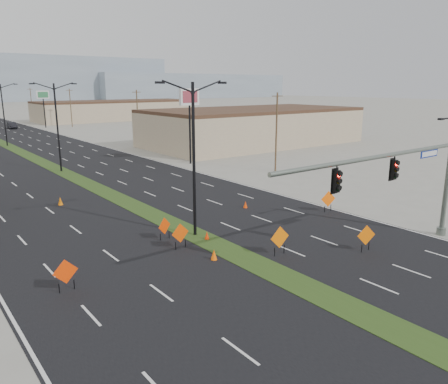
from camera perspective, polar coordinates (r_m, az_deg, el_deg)
ground at (r=21.39m, az=14.97°, el=-13.99°), size 600.00×600.00×0.00m
building_se_near at (r=75.13m, az=3.82°, el=8.38°), size 36.00×18.00×5.50m
building_se_far at (r=132.63m, az=-13.93°, el=10.24°), size 44.00×16.00×5.00m
mesa_east at (r=359.01m, az=-4.65°, el=13.62°), size 160.00×50.00×18.00m
signal_mast at (r=27.77m, az=23.21°, el=2.27°), size 16.30×0.60×8.00m
streetlight_0 at (r=28.17m, az=-3.96°, el=4.81°), size 5.15×0.24×10.02m
streetlight_1 at (r=53.64m, az=-20.95°, el=8.21°), size 5.15×0.24×10.02m
streetlight_2 at (r=80.80m, az=-26.85°, el=9.23°), size 5.15×0.24×10.02m
utility_pole_0 at (r=50.87m, az=6.86°, el=7.91°), size 1.60×0.20×9.00m
utility_pole_1 at (r=79.67m, az=-11.23°, el=9.84°), size 1.60×0.20×9.00m
utility_pole_2 at (r=112.06m, az=-19.39°, el=10.41°), size 1.60×0.20×9.00m
utility_pole_3 at (r=145.66m, az=-23.85°, el=10.63°), size 1.60×0.20×9.00m
car_mid at (r=113.10m, az=-25.96°, el=7.83°), size 1.79×4.61×1.50m
construction_sign_0 at (r=22.78m, az=-20.00°, el=-9.88°), size 1.25×0.09×1.66m
construction_sign_1 at (r=28.62m, az=-7.78°, el=-4.53°), size 1.06×0.42×1.49m
construction_sign_2 at (r=26.93m, az=-5.73°, el=-5.48°), size 1.21×0.10×1.62m
construction_sign_3 at (r=25.98m, az=7.30°, el=-6.01°), size 1.34×0.15×1.78m
construction_sign_4 at (r=27.71m, az=18.08°, el=-5.51°), size 1.18×0.44×1.65m
construction_sign_5 at (r=35.48m, az=13.46°, el=-0.97°), size 1.21×0.44×1.69m
cone_0 at (r=25.34m, az=-1.32°, el=-8.20°), size 0.49×0.49×0.63m
cone_1 at (r=28.55m, az=-2.25°, el=-5.72°), size 0.33×0.33×0.55m
cone_2 at (r=35.78m, az=2.81°, el=-1.66°), size 0.45×0.45×0.57m
cone_3 at (r=39.05m, az=-20.60°, el=-1.13°), size 0.54×0.54×0.69m
pole_sign_east_near at (r=55.47m, az=-4.53°, el=11.55°), size 3.08×0.88×9.41m
pole_sign_east_far at (r=112.36m, az=-22.56°, el=11.30°), size 2.79×1.01×8.56m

